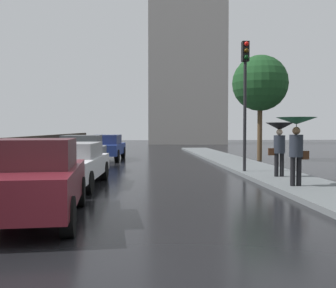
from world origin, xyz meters
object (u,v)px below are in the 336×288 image
(car_maroon_far_ahead, at_px, (34,179))
(pedestrian_with_umbrella_far, at_px, (296,132))
(pedestrian_with_umbrella_near, at_px, (279,135))
(car_blue_near_kerb, at_px, (107,147))
(car_white_far_lane, at_px, (72,163))
(car_grey_mid_road, at_px, (83,153))
(traffic_light, at_px, (245,83))
(street_tree_mid, at_px, (260,83))

(car_maroon_far_ahead, distance_m, pedestrian_with_umbrella_far, 7.20)
(pedestrian_with_umbrella_near, bearing_deg, car_blue_near_kerb, 132.47)
(car_maroon_far_ahead, bearing_deg, car_white_far_lane, -93.44)
(car_grey_mid_road, xyz_separation_m, pedestrian_with_umbrella_far, (6.74, -5.83, 0.90))
(car_white_far_lane, bearing_deg, car_grey_mid_road, -83.29)
(car_white_far_lane, distance_m, pedestrian_with_umbrella_far, 6.68)
(traffic_light, bearing_deg, car_maroon_far_ahead, -130.06)
(car_maroon_far_ahead, bearing_deg, pedestrian_with_umbrella_near, -145.48)
(car_grey_mid_road, relative_size, pedestrian_with_umbrella_near, 2.43)
(car_maroon_far_ahead, relative_size, pedestrian_with_umbrella_near, 2.23)
(pedestrian_with_umbrella_near, distance_m, street_tree_mid, 9.44)
(pedestrian_with_umbrella_far, relative_size, street_tree_mid, 0.33)
(car_maroon_far_ahead, relative_size, pedestrian_with_umbrella_far, 2.10)
(car_blue_near_kerb, xyz_separation_m, car_white_far_lane, (-0.25, -10.36, -0.05))
(traffic_light, distance_m, street_tree_mid, 7.57)
(car_grey_mid_road, height_order, street_tree_mid, street_tree_mid)
(pedestrian_with_umbrella_far, distance_m, street_tree_mid, 11.55)
(car_grey_mid_road, xyz_separation_m, car_maroon_far_ahead, (0.33, -9.00, 0.01))
(pedestrian_with_umbrella_far, distance_m, traffic_light, 4.41)
(street_tree_mid, bearing_deg, car_maroon_far_ahead, -121.83)
(car_blue_near_kerb, bearing_deg, car_white_far_lane, 92.81)
(car_maroon_far_ahead, height_order, traffic_light, traffic_light)
(car_grey_mid_road, xyz_separation_m, traffic_light, (6.35, -1.84, 2.73))
(pedestrian_with_umbrella_near, bearing_deg, pedestrian_with_umbrella_far, -89.95)
(car_white_far_lane, distance_m, pedestrian_with_umbrella_near, 6.87)
(car_blue_near_kerb, height_order, pedestrian_with_umbrella_near, pedestrian_with_umbrella_near)
(pedestrian_with_umbrella_near, height_order, traffic_light, traffic_light)
(car_grey_mid_road, xyz_separation_m, street_tree_mid, (9.12, 5.16, 3.53))
(pedestrian_with_umbrella_near, bearing_deg, car_white_far_lane, -165.06)
(car_maroon_far_ahead, height_order, pedestrian_with_umbrella_far, pedestrian_with_umbrella_far)
(pedestrian_with_umbrella_far, xyz_separation_m, traffic_light, (-0.38, 3.99, 1.83))
(pedestrian_with_umbrella_near, xyz_separation_m, pedestrian_with_umbrella_far, (-0.31, -2.20, 0.12))
(car_grey_mid_road, height_order, pedestrian_with_umbrella_near, pedestrian_with_umbrella_near)
(car_grey_mid_road, height_order, pedestrian_with_umbrella_far, pedestrian_with_umbrella_far)
(pedestrian_with_umbrella_near, xyz_separation_m, traffic_light, (-0.70, 1.79, 1.95))
(car_grey_mid_road, distance_m, street_tree_mid, 11.06)
(street_tree_mid, bearing_deg, traffic_light, -111.58)
(car_blue_near_kerb, bearing_deg, pedestrian_with_umbrella_near, 128.51)
(car_white_far_lane, xyz_separation_m, street_tree_mid, (8.84, 9.60, 3.60))
(car_blue_near_kerb, height_order, pedestrian_with_umbrella_far, pedestrian_with_umbrella_far)
(car_blue_near_kerb, relative_size, pedestrian_with_umbrella_far, 2.37)
(car_white_far_lane, relative_size, pedestrian_with_umbrella_far, 2.42)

